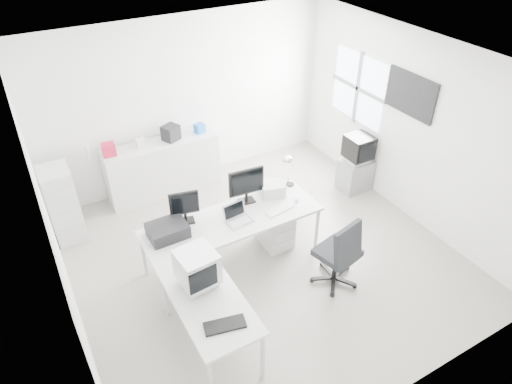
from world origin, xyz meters
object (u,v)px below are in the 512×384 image
inkjet_printer (168,230)px  tv_cabinet (355,175)px  side_desk (210,322)px  crt_monitor (197,270)px  filing_cabinet (63,205)px  lcd_monitor_large (246,186)px  lcd_monitor_small (184,207)px  main_desk (233,241)px  laser_printer (272,189)px  office_chair (338,250)px  crt_tv (358,149)px  sideboard (163,167)px  drawer_pedestal (275,227)px  laptop (239,215)px

inkjet_printer → tv_cabinet: size_ratio=0.88×
side_desk → crt_monitor: size_ratio=3.17×
filing_cabinet → lcd_monitor_large: bearing=-32.6°
inkjet_printer → crt_monitor: (0.00, -0.95, 0.14)m
side_desk → lcd_monitor_small: 1.51m
lcd_monitor_small → tv_cabinet: lcd_monitor_small is taller
inkjet_printer → tv_cabinet: bearing=7.2°
side_desk → lcd_monitor_large: bearing=48.4°
main_desk → lcd_monitor_small: 0.86m
lcd_monitor_large → filing_cabinet: (-2.23, 1.43, -0.42)m
lcd_monitor_large → laser_printer: 0.43m
office_chair → crt_tv: bearing=30.6°
sideboard → lcd_monitor_small: bearing=-100.1°
lcd_monitor_small → tv_cabinet: 3.27m
side_desk → crt_tv: crt_tv is taller
drawer_pedestal → crt_monitor: bearing=-149.9°
main_desk → filing_cabinet: filing_cabinet is taller
side_desk → tv_cabinet: 3.86m
crt_monitor → filing_cabinet: (-1.03, 2.53, -0.38)m
office_chair → laptop: bearing=123.1°
side_desk → inkjet_printer: 1.29m
drawer_pedestal → office_chair: office_chair is taller
lcd_monitor_small → lcd_monitor_large: (0.90, 0.00, 0.02)m
drawer_pedestal → lcd_monitor_large: (-0.35, 0.20, 0.71)m
crt_monitor → laptop: bearing=34.8°
laptop → crt_tv: crt_tv is taller
office_chair → laser_printer: bearing=87.9°
crt_monitor → tv_cabinet: 3.82m
crt_monitor → lcd_monitor_large: bearing=37.5°
crt_tv → laptop: bearing=-165.0°
side_desk → crt_tv: size_ratio=2.80×
inkjet_printer → laptop: size_ratio=1.29×
filing_cabinet → inkjet_printer: bearing=-56.9°
tv_cabinet → lcd_monitor_large: bearing=-171.5°
tv_cabinet → filing_cabinet: (-4.50, 1.09, 0.32)m
drawer_pedestal → laptop: 0.88m
side_desk → office_chair: bearing=3.3°
office_chair → side_desk: bearing=169.8°
side_desk → laser_printer: bearing=39.5°
lcd_monitor_small → tv_cabinet: size_ratio=0.87×
lcd_monitor_small → office_chair: lcd_monitor_small is taller
main_desk → lcd_monitor_small: lcd_monitor_small is taller
side_desk → laptop: 1.43m
inkjet_printer → crt_tv: 3.51m
drawer_pedestal → office_chair: (0.29, -1.04, 0.25)m
crt_tv → sideboard: (-2.84, 1.53, -0.30)m
office_chair → crt_tv: 2.28m
inkjet_printer → office_chair: 2.16m
office_chair → inkjet_printer: bearing=135.8°
inkjet_printer → laser_printer: laser_printer is taller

